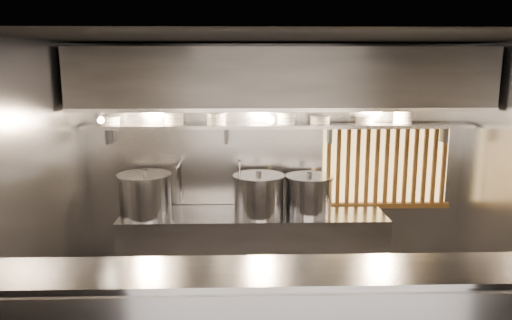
{
  "coord_description": "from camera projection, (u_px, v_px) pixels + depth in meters",
  "views": [
    {
      "loc": [
        -0.43,
        -4.32,
        2.62
      ],
      "look_at": [
        -0.28,
        0.55,
        1.64
      ],
      "focal_mm": 35.0,
      "sensor_mm": 36.0,
      "label": 1
    }
  ],
  "objects": [
    {
      "name": "bowl_stack_2",
      "position": [
        216.0,
        119.0,
        5.65
      ],
      "size": [
        0.23,
        0.23,
        0.13
      ],
      "color": "silver",
      "rests_on": "bowl_shelf"
    },
    {
      "name": "bowl_stack_0",
      "position": [
        110.0,
        121.0,
        5.62
      ],
      "size": [
        0.23,
        0.23,
        0.09
      ],
      "color": "silver",
      "rests_on": "bowl_shelf"
    },
    {
      "name": "cooking_bench",
      "position": [
        253.0,
        251.0,
        5.78
      ],
      "size": [
        3.0,
        0.7,
        0.9
      ],
      "primitive_type": "cube",
      "color": "#98989D",
      "rests_on": "floor"
    },
    {
      "name": "bowl_stack_6",
      "position": [
        403.0,
        116.0,
        5.71
      ],
      "size": [
        0.23,
        0.23,
        0.17
      ],
      "color": "silver",
      "rests_on": "bowl_shelf"
    },
    {
      "name": "stock_pot_left",
      "position": [
        145.0,
        195.0,
        5.57
      ],
      "size": [
        0.79,
        0.79,
        0.52
      ],
      "rotation": [
        0.0,
        0.0,
        0.43
      ],
      "color": "#98989D",
      "rests_on": "cooking_bench"
    },
    {
      "name": "stock_pot_mid",
      "position": [
        259.0,
        195.0,
        5.61
      ],
      "size": [
        0.74,
        0.74,
        0.5
      ],
      "rotation": [
        0.0,
        0.0,
        -0.33
      ],
      "color": "#98989D",
      "rests_on": "cooking_bench"
    },
    {
      "name": "ceiling",
      "position": [
        291.0,
        38.0,
        4.21
      ],
      "size": [
        4.5,
        4.5,
        0.0
      ],
      "primitive_type": "plane",
      "rotation": [
        3.14,
        0.0,
        0.0
      ],
      "color": "black",
      "rests_on": "wall_back"
    },
    {
      "name": "bowl_stack_3",
      "position": [
        287.0,
        118.0,
        5.67
      ],
      "size": [
        0.23,
        0.23,
        0.13
      ],
      "color": "silver",
      "rests_on": "bowl_shelf"
    },
    {
      "name": "wood_screen",
      "position": [
        386.0,
        165.0,
        5.96
      ],
      "size": [
        1.56,
        0.09,
        1.04
      ],
      "color": "#EDC06A",
      "rests_on": "wall_back"
    },
    {
      "name": "heat_lamp",
      "position": [
        98.0,
        114.0,
        5.13
      ],
      "size": [
        0.25,
        0.35,
        0.2
      ],
      "color": "#98989D",
      "rests_on": "exhaust_hood"
    },
    {
      "name": "bowl_stack_4",
      "position": [
        320.0,
        120.0,
        5.69
      ],
      "size": [
        0.24,
        0.24,
        0.09
      ],
      "color": "silver",
      "rests_on": "bowl_shelf"
    },
    {
      "name": "pendant_bulb",
      "position": [
        270.0,
        120.0,
        5.55
      ],
      "size": [
        0.09,
        0.09,
        0.19
      ],
      "color": "#2D2D30",
      "rests_on": "exhaust_hood"
    },
    {
      "name": "wall_left",
      "position": [
        36.0,
        200.0,
        4.42
      ],
      "size": [
        0.0,
        3.0,
        3.0
      ],
      "primitive_type": "plane",
      "rotation": [
        1.57,
        0.0,
        1.57
      ],
      "color": "gray",
      "rests_on": "floor"
    },
    {
      "name": "bowl_stack_1",
      "position": [
        174.0,
        119.0,
        5.64
      ],
      "size": [
        0.23,
        0.23,
        0.13
      ],
      "color": "silver",
      "rests_on": "bowl_shelf"
    },
    {
      "name": "bowl_stack_5",
      "position": [
        365.0,
        120.0,
        5.7
      ],
      "size": [
        0.23,
        0.23,
        0.09
      ],
      "color": "silver",
      "rests_on": "bowl_shelf"
    },
    {
      "name": "wall_back",
      "position": [
        277.0,
        164.0,
        5.96
      ],
      "size": [
        4.5,
        0.0,
        4.5
      ],
      "primitive_type": "plane",
      "rotation": [
        1.57,
        0.0,
        0.0
      ],
      "color": "gray",
      "rests_on": "floor"
    },
    {
      "name": "faucet_left",
      "position": [
        180.0,
        174.0,
        5.81
      ],
      "size": [
        0.04,
        0.3,
        0.5
      ],
      "color": "silver",
      "rests_on": "wall_back"
    },
    {
      "name": "stock_pot_right",
      "position": [
        309.0,
        194.0,
        5.68
      ],
      "size": [
        0.68,
        0.68,
        0.47
      ],
      "rotation": [
        0.0,
        0.0,
        0.26
      ],
      "color": "#98989D",
      "rests_on": "cooking_bench"
    },
    {
      "name": "exhaust_hood",
      "position": [
        281.0,
        78.0,
        5.36
      ],
      "size": [
        4.4,
        0.81,
        0.65
      ],
      "color": "#2D2D30",
      "rests_on": "ceiling"
    },
    {
      "name": "bowl_shelf",
      "position": [
        279.0,
        126.0,
        5.69
      ],
      "size": [
        4.4,
        0.34,
        0.04
      ],
      "primitive_type": "cube",
      "color": "#98989D",
      "rests_on": "wall_back"
    },
    {
      "name": "faucet_right",
      "position": [
        239.0,
        174.0,
        5.83
      ],
      "size": [
        0.04,
        0.3,
        0.5
      ],
      "color": "silver",
      "rests_on": "wall_back"
    }
  ]
}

